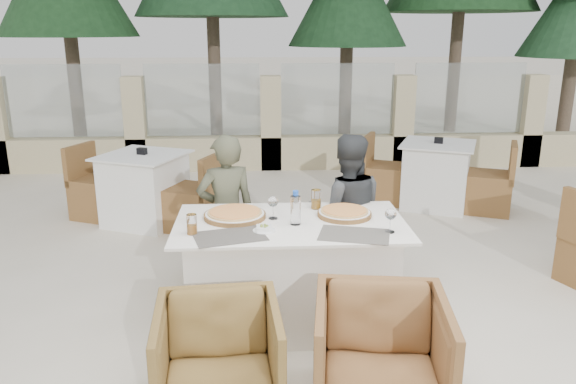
{
  "coord_description": "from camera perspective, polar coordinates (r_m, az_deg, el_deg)",
  "views": [
    {
      "loc": [
        -0.22,
        -3.57,
        2.06
      ],
      "look_at": [
        0.01,
        0.4,
        0.9
      ],
      "focal_mm": 35.0,
      "sensor_mm": 36.0,
      "label": 1
    }
  ],
  "objects": [
    {
      "name": "ground",
      "position": [
        4.13,
        0.22,
        -13.67
      ],
      "size": [
        80.0,
        80.0,
        0.0
      ],
      "primitive_type": "plane",
      "color": "beige",
      "rests_on": "ground"
    },
    {
      "name": "sand_patch",
      "position": [
        17.69,
        -2.58,
        9.56
      ],
      "size": [
        30.0,
        16.0,
        0.01
      ],
      "primitive_type": "cube",
      "color": "#F4E7C8",
      "rests_on": "ground"
    },
    {
      "name": "perimeter_wall_far",
      "position": [
        8.47,
        -1.77,
        7.69
      ],
      "size": [
        10.0,
        0.34,
        1.6
      ],
      "primitive_type": null,
      "color": "#CBBD8F",
      "rests_on": "ground"
    },
    {
      "name": "pine_centre",
      "position": [
        10.92,
        6.1,
        18.47
      ],
      "size": [
        2.2,
        2.2,
        5.0
      ],
      "primitive_type": "cone",
      "color": "#1B3F20",
      "rests_on": "ground"
    },
    {
      "name": "dining_table",
      "position": [
        4.04,
        0.25,
        -8.23
      ],
      "size": [
        1.6,
        0.9,
        0.77
      ],
      "primitive_type": null,
      "color": "white",
      "rests_on": "ground"
    },
    {
      "name": "placemat_near_left",
      "position": [
        3.65,
        -5.95,
        -4.49
      ],
      "size": [
        0.51,
        0.41,
        0.0
      ],
      "primitive_type": "cube",
      "rotation": [
        0.0,
        0.0,
        0.27
      ],
      "color": "#58524B",
      "rests_on": "dining_table"
    },
    {
      "name": "placemat_near_right",
      "position": [
        3.68,
        6.76,
        -4.32
      ],
      "size": [
        0.51,
        0.4,
        0.0
      ],
      "primitive_type": "cube",
      "rotation": [
        0.0,
        0.0,
        -0.26
      ],
      "color": "#615B53",
      "rests_on": "dining_table"
    },
    {
      "name": "pizza_left",
      "position": [
        3.99,
        -5.43,
        -2.22
      ],
      "size": [
        0.56,
        0.56,
        0.06
      ],
      "primitive_type": "cylinder",
      "rotation": [
        0.0,
        0.0,
        -0.35
      ],
      "color": "orange",
      "rests_on": "dining_table"
    },
    {
      "name": "pizza_right",
      "position": [
        4.03,
        5.75,
        -2.1
      ],
      "size": [
        0.49,
        0.49,
        0.05
      ],
      "primitive_type": "cylinder",
      "rotation": [
        0.0,
        0.0,
        -0.32
      ],
      "color": "orange",
      "rests_on": "dining_table"
    },
    {
      "name": "water_bottle",
      "position": [
        3.81,
        0.78,
        -1.6
      ],
      "size": [
        0.08,
        0.08,
        0.24
      ],
      "primitive_type": "cylinder",
      "rotation": [
        0.0,
        0.0,
        -0.23
      ],
      "color": "#C2E3FF",
      "rests_on": "dining_table"
    },
    {
      "name": "wine_glass_centre",
      "position": [
        3.94,
        -1.53,
        -1.46
      ],
      "size": [
        0.08,
        0.08,
        0.18
      ],
      "primitive_type": null,
      "rotation": [
        0.0,
        0.0,
        -0.01
      ],
      "color": "silver",
      "rests_on": "dining_table"
    },
    {
      "name": "wine_glass_corner",
      "position": [
        3.73,
        10.36,
        -2.72
      ],
      "size": [
        0.09,
        0.09,
        0.18
      ],
      "primitive_type": null,
      "rotation": [
        0.0,
        0.0,
        -0.22
      ],
      "color": "white",
      "rests_on": "dining_table"
    },
    {
      "name": "beer_glass_left",
      "position": [
        3.7,
        -9.75,
        -3.25
      ],
      "size": [
        0.08,
        0.08,
        0.13
      ],
      "primitive_type": "cylinder",
      "rotation": [
        0.0,
        0.0,
        -0.21
      ],
      "color": "orange",
      "rests_on": "dining_table"
    },
    {
      "name": "beer_glass_right",
      "position": [
        4.17,
        2.87,
        -0.74
      ],
      "size": [
        0.07,
        0.07,
        0.15
      ],
      "primitive_type": "cylinder",
      "rotation": [
        0.0,
        0.0,
        0.01
      ],
      "color": "#C5831B",
      "rests_on": "dining_table"
    },
    {
      "name": "olive_dish",
      "position": [
        3.72,
        -2.45,
        -3.67
      ],
      "size": [
        0.14,
        0.14,
        0.04
      ],
      "primitive_type": null,
      "rotation": [
        0.0,
        0.0,
        -0.38
      ],
      "color": "white",
      "rests_on": "dining_table"
    },
    {
      "name": "armchair_far_left",
      "position": [
        4.64,
        -4.95,
        -6.2
      ],
      "size": [
        0.8,
        0.81,
        0.58
      ],
      "primitive_type": "imported",
      "rotation": [
        0.0,
        0.0,
        2.81
      ],
      "color": "olive",
      "rests_on": "ground"
    },
    {
      "name": "armchair_far_right",
      "position": [
        4.69,
        5.29,
        -5.72
      ],
      "size": [
        0.85,
        0.87,
        0.62
      ],
      "primitive_type": "imported",
      "rotation": [
        0.0,
        0.0,
        3.49
      ],
      "color": "brown",
      "rests_on": "ground"
    },
    {
      "name": "armchair_near_left",
      "position": [
        3.23,
        -7.05,
        -16.51
      ],
      "size": [
        0.72,
        0.74,
        0.63
      ],
      "primitive_type": "imported",
      "rotation": [
        0.0,
        0.0,
        0.07
      ],
      "color": "brown",
      "rests_on": "ground"
    },
    {
      "name": "armchair_near_right",
      "position": [
        3.24,
        9.39,
        -16.06
      ],
      "size": [
        0.81,
        0.83,
        0.67
      ],
      "primitive_type": "imported",
      "rotation": [
        0.0,
        0.0,
        -0.14
      ],
      "color": "brown",
      "rests_on": "ground"
    },
    {
      "name": "diner_left",
      "position": [
        4.51,
        -6.27,
        -2.19
      ],
      "size": [
        0.53,
        0.42,
        1.28
      ],
      "primitive_type": "imported",
      "rotation": [
        0.0,
        0.0,
        3.4
      ],
      "color": "#50523B",
      "rests_on": "ground"
    },
    {
      "name": "diner_right",
      "position": [
        4.49,
        5.93,
        -2.21
      ],
      "size": [
        0.65,
        0.52,
        1.29
      ],
      "primitive_type": "imported",
      "rotation": [
        0.0,
        0.0,
        3.09
      ],
      "color": "#393B3E",
      "rests_on": "ground"
    },
    {
      "name": "bg_table_a",
      "position": [
        6.29,
        -14.35,
        0.3
      ],
      "size": [
        1.83,
        1.4,
        0.77
      ],
      "primitive_type": null,
      "rotation": [
        0.0,
        0.0,
        -0.4
      ],
      "color": "white",
      "rests_on": "ground"
    },
    {
      "name": "bg_table_b",
      "position": [
        6.91,
        14.81,
        1.67
      ],
      "size": [
        1.83,
        1.4,
        0.77
      ],
      "primitive_type": null,
      "rotation": [
        0.0,
        0.0,
        -0.41
      ],
      "color": "white",
      "rests_on": "ground"
    }
  ]
}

